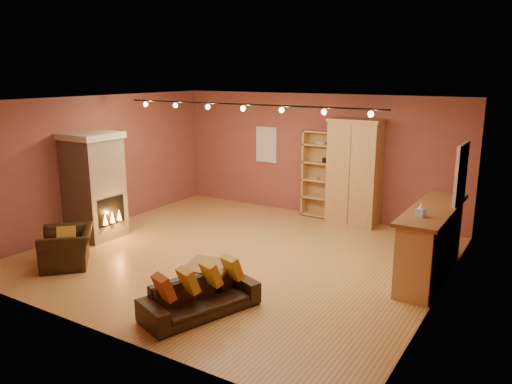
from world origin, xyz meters
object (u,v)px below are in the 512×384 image
Objects in this scene: fireplace at (94,186)px; loveseat at (200,290)px; armchair at (67,241)px; coffee_table at (209,269)px; bookcase at (321,173)px; armoire at (354,172)px; bar_counter at (431,242)px.

loveseat is (3.86, -1.56, -0.72)m from fireplace.
coffee_table is at bearing 49.87° from armchair.
armchair is 2.84m from coffee_table.
fireplace is 3.81m from coffee_table.
fireplace is at bearing 87.52° from loveseat.
coffee_table is at bearing -85.67° from bookcase.
bookcase is at bearing 167.70° from armoire.
armchair is at bearing -115.85° from bookcase.
loveseat is (-2.39, -2.99, -0.25)m from bar_counter.
bookcase is at bearing 142.26° from bar_counter.
coffee_table is (0.36, -4.78, -0.59)m from bookcase.
armoire is 2.04× the size of armchair.
fireplace is at bearing -130.96° from bookcase.
loveseat is (0.61, -5.31, -0.67)m from bookcase.
loveseat is at bearing -128.58° from bar_counter.
bookcase is (3.25, 3.74, -0.05)m from fireplace.
armoire reaches higher than bookcase.
bookcase is 0.89m from armoire.
bar_counter is at bearing 70.69° from armchair.
bookcase is 1.15× the size of loveseat.
bookcase reaches higher than armchair.
bar_counter reaches higher than loveseat.
fireplace is 1.07× the size of bookcase.
armoire is 1.34× the size of loveseat.
loveseat is at bearing -22.05° from fireplace.
bar_counter is at bearing -19.02° from loveseat.
bar_counter is at bearing -37.74° from bookcase.
loveseat is at bearing -83.49° from bookcase.
fireplace is 4.96m from bookcase.
fireplace reaches higher than armchair.
coffee_table is at bearing 44.32° from loveseat.
armoire reaches higher than bar_counter.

